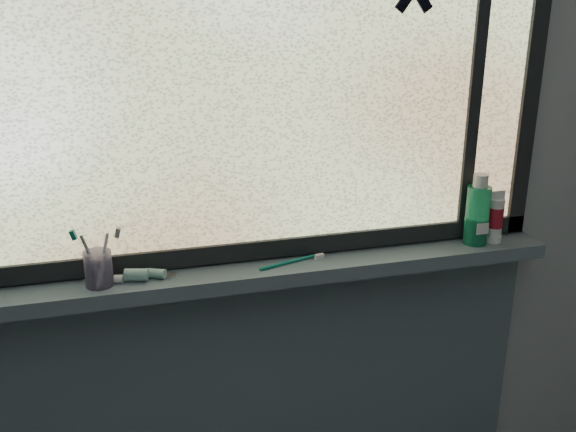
# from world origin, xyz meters

# --- Properties ---
(wall_back) EXTENTS (3.00, 0.01, 2.50)m
(wall_back) POSITION_xyz_m (0.00, 1.30, 1.25)
(wall_back) COLOR #9EA3A8
(wall_back) RESTS_ON ground
(windowsill) EXTENTS (1.62, 0.14, 0.04)m
(windowsill) POSITION_xyz_m (0.00, 1.23, 1.00)
(windowsill) COLOR #50606B
(windowsill) RESTS_ON wall_back
(sill_apron) EXTENTS (1.62, 0.02, 0.98)m
(sill_apron) POSITION_xyz_m (0.00, 1.29, 0.49)
(sill_apron) COLOR #50606B
(sill_apron) RESTS_ON floor
(window_pane) EXTENTS (1.50, 0.01, 1.00)m
(window_pane) POSITION_xyz_m (0.00, 1.28, 1.53)
(window_pane) COLOR silver
(window_pane) RESTS_ON wall_back
(frame_bottom) EXTENTS (1.60, 0.03, 0.05)m
(frame_bottom) POSITION_xyz_m (0.00, 1.28, 1.05)
(frame_bottom) COLOR black
(frame_bottom) RESTS_ON windowsill
(frame_right) EXTENTS (0.05, 0.03, 1.10)m
(frame_right) POSITION_xyz_m (0.78, 1.28, 1.53)
(frame_right) COLOR black
(frame_right) RESTS_ON wall_back
(frame_mullion) EXTENTS (0.03, 0.03, 1.00)m
(frame_mullion) POSITION_xyz_m (0.60, 1.28, 1.53)
(frame_mullion) COLOR black
(frame_mullion) RESTS_ON wall_back
(toothpaste_tube) EXTENTS (0.18, 0.09, 0.03)m
(toothpaste_tube) POSITION_xyz_m (-0.32, 1.22, 1.04)
(toothpaste_tube) COLOR silver
(toothpaste_tube) RESTS_ON windowsill
(toothbrush_cup) EXTENTS (0.08, 0.08, 0.09)m
(toothbrush_cup) POSITION_xyz_m (-0.43, 1.22, 1.06)
(toothbrush_cup) COLOR #A092C1
(toothbrush_cup) RESTS_ON windowsill
(toothbrush_lying) EXTENTS (0.20, 0.08, 0.01)m
(toothbrush_lying) POSITION_xyz_m (0.05, 1.22, 1.03)
(toothbrush_lying) COLOR #0C6F5E
(toothbrush_lying) RESTS_ON windowsill
(mouthwash_bottle) EXTENTS (0.08, 0.08, 0.17)m
(mouthwash_bottle) POSITION_xyz_m (0.62, 1.23, 1.12)
(mouthwash_bottle) COLOR #1C9364
(mouthwash_bottle) RESTS_ON windowsill
(cream_tube) EXTENTS (0.05, 0.05, 0.11)m
(cream_tube) POSITION_xyz_m (0.68, 1.23, 1.10)
(cream_tube) COLOR silver
(cream_tube) RESTS_ON windowsill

